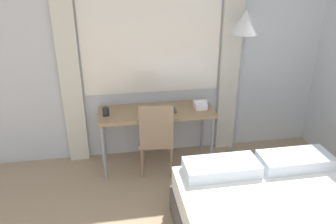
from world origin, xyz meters
The scene contains 7 objects.
wall_back_with_window centered at (0.00, 3.30, 1.35)m, with size 5.41×0.13×2.70m.
desk centered at (0.02, 2.97, 0.67)m, with size 1.36×0.52×0.73m.
desk_chair centered at (-0.01, 2.75, 0.51)m, with size 0.45×0.45×0.93m.
standing_lamp centered at (1.01, 2.90, 1.56)m, with size 0.32×0.32×1.86m.
telephone centered at (0.56, 2.95, 0.77)m, with size 0.16×0.16×0.10m.
book centered at (0.13, 2.94, 0.74)m, with size 0.24×0.18×0.02m.
mug centered at (-0.56, 2.93, 0.78)m, with size 0.08×0.08×0.09m.
Camera 1 is at (-0.44, -0.56, 2.29)m, focal length 35.00 mm.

